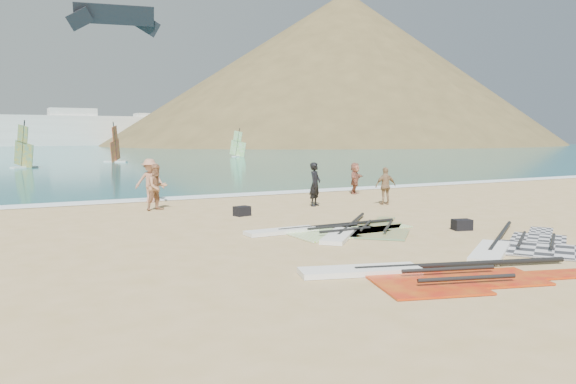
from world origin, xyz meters
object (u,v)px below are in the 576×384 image
rig_orange (361,231)px  rig_red (425,274)px  person_wetsuit (315,184)px  beachgoer_left (157,187)px  gear_bag_far (462,225)px  beachgoer_right (355,178)px  beachgoer_back (386,186)px  gear_bag_near (242,211)px  beachgoer_mid (150,181)px  rig_grey (517,245)px  rig_green (319,231)px

rig_orange → rig_red: 5.31m
person_wetsuit → beachgoer_left: bearing=125.7°
gear_bag_far → beachgoer_right: beachgoer_right is taller
person_wetsuit → beachgoer_back: person_wetsuit is taller
gear_bag_near → beachgoer_right: (7.98, 4.44, 0.60)m
beachgoer_mid → beachgoer_left: bearing=-72.4°
gear_bag_near → person_wetsuit: person_wetsuit is taller
gear_bag_near → beachgoer_back: beachgoer_back is taller
beachgoer_mid → gear_bag_near: bearing=-45.2°
person_wetsuit → beachgoer_right: person_wetsuit is taller
rig_red → gear_bag_far: gear_bag_far is taller
gear_bag_far → beachgoer_mid: 13.38m
rig_orange → beachgoer_right: beachgoer_right is taller
beachgoer_left → beachgoer_mid: size_ratio=0.94×
gear_bag_near → beachgoer_back: (6.62, 0.21, 0.61)m
beachgoer_right → beachgoer_mid: bearing=133.3°
rig_orange → gear_bag_far: (3.00, -1.08, 0.12)m
rig_grey → rig_red: 4.39m
rig_green → beachgoer_back: (5.96, 4.54, 0.74)m
rig_red → beachgoer_left: beachgoer_left is taller
person_wetsuit → beachgoer_back: bearing=-57.2°
gear_bag_far → beachgoer_mid: size_ratio=0.29×
rig_orange → rig_green: bearing=107.5°
rig_orange → gear_bag_near: gear_bag_near is taller
beachgoer_mid → beachgoer_right: beachgoer_mid is taller
rig_green → gear_bag_far: (4.12, -1.64, 0.12)m
rig_orange → beachgoer_mid: bearing=63.7°
beachgoer_back → rig_grey: bearing=84.0°
person_wetsuit → beachgoer_left: 6.33m
person_wetsuit → beachgoer_left: size_ratio=1.00×
rig_orange → beachgoer_mid: size_ratio=2.54×
rig_red → gear_bag_near: 9.85m
gear_bag_near → beachgoer_back: 6.65m
beachgoer_back → gear_bag_far: bearing=83.4°
rig_green → gear_bag_near: size_ratio=9.73×
rig_green → gear_bag_near: gear_bag_near is taller
rig_green → person_wetsuit: bearing=59.3°
gear_bag_near → rig_red: bearing=-90.7°
person_wetsuit → gear_bag_far: bearing=-119.9°
rig_grey → beachgoer_mid: bearing=77.4°
rig_grey → rig_green: rig_grey is taller
beachgoer_back → rig_green: bearing=47.3°
gear_bag_near → person_wetsuit: 4.03m
rig_red → beachgoer_back: 12.13m
rig_orange → rig_grey: bearing=-104.0°
gear_bag_near → beachgoer_left: 3.83m
rig_grey → person_wetsuit: size_ratio=3.26×
gear_bag_far → person_wetsuit: 7.28m
rig_green → beachgoer_mid: size_ratio=2.81×
rig_grey → gear_bag_far: gear_bag_far is taller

